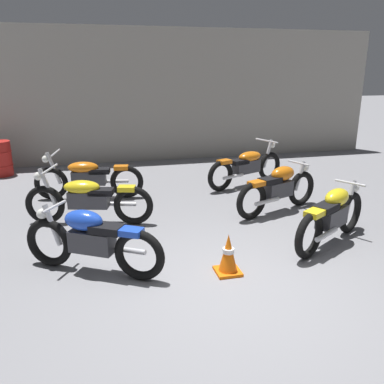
{
  "coord_description": "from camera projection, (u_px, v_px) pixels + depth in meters",
  "views": [
    {
      "loc": [
        -1.56,
        -4.11,
        2.55
      ],
      "look_at": [
        0.0,
        2.18,
        0.55
      ],
      "focal_mm": 37.77,
      "sensor_mm": 36.0,
      "label": 1
    }
  ],
  "objects": [
    {
      "name": "back_wall",
      "position": [
        148.0,
        96.0,
        11.17
      ],
      "size": [
        13.46,
        0.24,
        3.6
      ],
      "primitive_type": "cube",
      "color": "#9E998E",
      "rests_on": "ground"
    },
    {
      "name": "traffic_cone",
      "position": [
        228.0,
        255.0,
        5.17
      ],
      "size": [
        0.32,
        0.32,
        0.54
      ],
      "color": "orange",
      "rests_on": "ground"
    },
    {
      "name": "motorcycle_right_row_2",
      "position": [
        247.0,
        166.0,
        9.01
      ],
      "size": [
        2.05,
        1.02,
        0.97
      ],
      "color": "black",
      "rests_on": "ground"
    },
    {
      "name": "motorcycle_left_row_2",
      "position": [
        88.0,
        177.0,
        8.09
      ],
      "size": [
        2.16,
        0.68,
        0.97
      ],
      "color": "black",
      "rests_on": "ground"
    },
    {
      "name": "motorcycle_left_row_0",
      "position": [
        91.0,
        240.0,
        5.13
      ],
      "size": [
        1.75,
        1.1,
        0.88
      ],
      "color": "black",
      "rests_on": "ground"
    },
    {
      "name": "ground_plane",
      "position": [
        235.0,
        286.0,
        4.92
      ],
      "size": [
        60.0,
        60.0,
        0.0
      ],
      "primitive_type": "plane",
      "color": "gray"
    },
    {
      "name": "motorcycle_right_row_0",
      "position": [
        332.0,
        215.0,
        5.98
      ],
      "size": [
        1.74,
        1.12,
        0.88
      ],
      "color": "black",
      "rests_on": "ground"
    },
    {
      "name": "oil_drum",
      "position": [
        0.0,
        158.0,
        9.86
      ],
      "size": [
        0.59,
        0.59,
        0.85
      ],
      "color": "red",
      "rests_on": "ground"
    },
    {
      "name": "motorcycle_right_row_1",
      "position": [
        279.0,
        188.0,
        7.33
      ],
      "size": [
        1.87,
        0.83,
        0.88
      ],
      "color": "black",
      "rests_on": "ground"
    },
    {
      "name": "motorcycle_left_row_1",
      "position": [
        88.0,
        199.0,
        6.76
      ],
      "size": [
        2.12,
        0.84,
        0.97
      ],
      "color": "black",
      "rests_on": "ground"
    }
  ]
}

